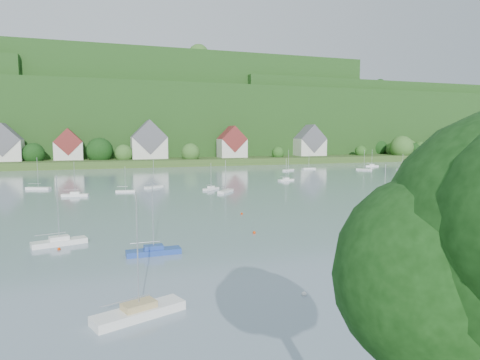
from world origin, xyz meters
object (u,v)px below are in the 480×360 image
object	(u,v)px
near_sailboat_1	(154,251)
near_sailboat_2	(139,311)
near_sailboat_6	(59,241)
near_sailboat_3	(426,214)
near_sailboat_5	(384,208)

from	to	relation	value
near_sailboat_1	near_sailboat_2	distance (m)	17.44
near_sailboat_6	near_sailboat_3	bearing A→B (deg)	-14.89
near_sailboat_2	near_sailboat_5	size ratio (longest dim) A/B	1.13
near_sailboat_2	near_sailboat_6	distance (m)	26.49
near_sailboat_5	near_sailboat_6	distance (m)	56.22
near_sailboat_2	near_sailboat_3	xyz separation A→B (m)	(50.39, 25.65, -0.04)
near_sailboat_1	near_sailboat_6	distance (m)	13.63
near_sailboat_2	near_sailboat_6	world-z (taller)	near_sailboat_2
near_sailboat_2	near_sailboat_5	world-z (taller)	near_sailboat_2
near_sailboat_3	near_sailboat_2	bearing A→B (deg)	163.56
near_sailboat_1	near_sailboat_3	distance (m)	47.92
near_sailboat_5	near_sailboat_2	bearing A→B (deg)	-96.73
near_sailboat_1	near_sailboat_3	bearing A→B (deg)	8.59
near_sailboat_1	near_sailboat_6	bearing A→B (deg)	141.24
near_sailboat_1	near_sailboat_6	xyz separation A→B (m)	(-10.87, 8.23, 0.01)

